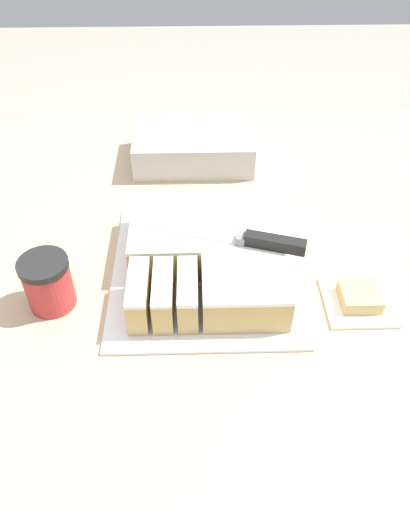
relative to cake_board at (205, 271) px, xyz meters
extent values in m
plane|color=#9E9384|center=(-0.02, 0.08, -0.89)|extent=(8.00, 8.00, 0.00)
cube|color=tan|center=(-0.02, 0.08, -0.45)|extent=(1.40, 1.10, 0.89)
cube|color=silver|center=(0.00, 0.00, 0.00)|extent=(0.34, 0.37, 0.01)
cube|color=tan|center=(0.00, 0.06, 0.04)|extent=(0.27, 0.18, 0.06)
cube|color=white|center=(0.00, 0.06, 0.07)|extent=(0.27, 0.18, 0.01)
cube|color=tan|center=(0.06, -0.09, 0.04)|extent=(0.14, 0.12, 0.06)
cube|color=white|center=(0.06, -0.09, 0.07)|extent=(0.14, 0.12, 0.01)
cube|color=tan|center=(-0.11, -0.09, 0.04)|extent=(0.03, 0.11, 0.06)
cube|color=white|center=(-0.11, -0.09, 0.07)|extent=(0.03, 0.11, 0.01)
cube|color=tan|center=(-0.07, -0.09, 0.04)|extent=(0.03, 0.11, 0.06)
cube|color=white|center=(-0.07, -0.09, 0.07)|extent=(0.03, 0.11, 0.01)
cube|color=tan|center=(-0.03, -0.09, 0.04)|extent=(0.03, 0.11, 0.06)
cube|color=white|center=(-0.03, -0.09, 0.07)|extent=(0.03, 0.11, 0.01)
cube|color=silver|center=(-0.02, 0.02, 0.08)|extent=(0.18, 0.08, 0.00)
cube|color=slate|center=(0.06, 0.00, 0.08)|extent=(0.02, 0.03, 0.02)
cube|color=black|center=(0.12, -0.02, 0.09)|extent=(0.11, 0.05, 0.02)
cylinder|color=#B23333|center=(-0.26, -0.07, 0.04)|extent=(0.08, 0.08, 0.09)
cylinder|color=black|center=(-0.26, -0.07, 0.09)|extent=(0.08, 0.08, 0.01)
cube|color=white|center=(0.26, -0.08, 0.00)|extent=(0.12, 0.12, 0.01)
cube|color=tan|center=(0.26, -0.08, 0.02)|extent=(0.07, 0.07, 0.02)
cube|color=#B2B2B7|center=(-0.02, 0.39, 0.03)|extent=(0.28, 0.18, 0.08)
camera|label=1|loc=(-0.02, -0.65, 0.64)|focal=35.00mm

